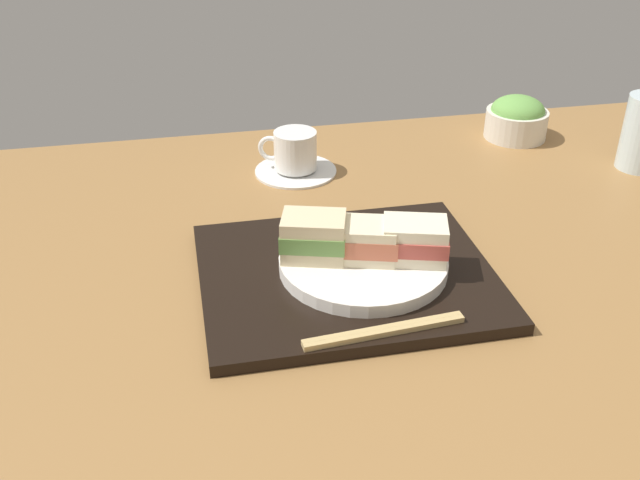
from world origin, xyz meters
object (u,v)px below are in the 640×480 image
sandwich_near (314,237)px  coffee_cup (295,156)px  sandwich_plate (363,263)px  sandwich_far (415,241)px  sandwich_middle (364,241)px  salad_bowl (517,118)px  chopsticks_pair (384,331)px

sandwich_near → coffee_cup: bearing=84.5°
sandwich_plate → sandwich_far: sandwich_far is taller
sandwich_near → sandwich_middle: bearing=-13.7°
sandwich_plate → coffee_cup: coffee_cup is taller
salad_bowl → sandwich_middle: bearing=-134.2°
sandwich_plate → chopsticks_pair: bearing=-94.3°
sandwich_middle → sandwich_plate: bearing=-26.6°
sandwich_near → salad_bowl: size_ratio=0.84×
coffee_cup → sandwich_middle: bearing=-84.9°
sandwich_far → salad_bowl: 52.85cm
sandwich_plate → salad_bowl: (38.83, 39.92, 1.22)cm
sandwich_far → sandwich_plate: bearing=166.3°
sandwich_far → coffee_cup: bearing=104.6°
sandwich_plate → coffee_cup: 33.31cm
sandwich_plate → sandwich_far: 7.09cm
sandwich_plate → coffee_cup: bearing=95.1°
sandwich_near → coffee_cup: sandwich_near is taller
salad_bowl → chopsticks_pair: 66.56cm
salad_bowl → sandwich_near: bearing=-139.4°
sandwich_middle → chopsticks_pair: (-1.01, -13.37, -3.72)cm
sandwich_far → sandwich_middle: bearing=166.3°
sandwich_near → sandwich_far: bearing=-13.7°
sandwich_plate → chopsticks_pair: (-1.01, -13.37, -0.49)cm
coffee_cup → salad_bowl: bearing=9.2°
sandwich_plate → salad_bowl: 55.71cm
chopsticks_pair → sandwich_near: bearing=108.7°
sandwich_far → sandwich_near: bearing=166.3°
sandwich_middle → salad_bowl: size_ratio=0.86×
salad_bowl → chopsticks_pair: size_ratio=0.59×
sandwich_middle → sandwich_far: (6.05, -1.48, 0.15)cm
sandwich_plate → sandwich_middle: (-0.00, 0.00, 3.23)cm
sandwich_far → coffee_cup: sandwich_far is taller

